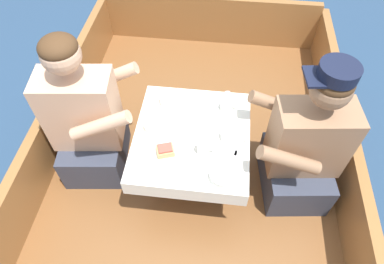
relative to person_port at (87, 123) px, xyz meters
The scene contains 21 objects.
ground_plane 0.91m from the person_port, ahead, with size 60.00×60.00×0.00m, color navy.
boat_deck 0.82m from the person_port, ahead, with size 1.91×3.01×0.26m, color brown.
gunwale_port 0.38m from the person_port, 165.50° to the right, with size 0.06×3.01×0.36m, color #936033.
gunwale_starboard 1.56m from the person_port, ahead, with size 0.06×3.01×0.36m, color #936033.
bow_coaming 1.54m from the person_port, 66.01° to the left, with size 1.79×0.06×0.42m, color #936033.
cockpit_table 0.62m from the person_port, ahead, with size 0.64×0.70×0.42m.
person_port is the anchor object (origin of this frame).
person_starboard 1.24m from the person_port, ahead, with size 0.56×0.49×0.98m.
plate_sandwich 0.53m from the person_port, 20.40° to the right, with size 0.18×0.18×0.01m.
plate_bread 0.66m from the person_port, ahead, with size 0.22×0.22×0.01m.
sandwich 0.53m from the person_port, 20.40° to the right, with size 0.11×0.10×0.05m.
bowl_port_near 0.51m from the person_port, 22.81° to the left, with size 0.14×0.14×0.04m.
bowl_starboard_near 0.86m from the person_port, 20.49° to the right, with size 0.13×0.13×0.04m.
bowl_center_far 0.85m from the person_port, ahead, with size 0.14×0.14×0.04m.
bowl_port_far 0.41m from the person_port, ahead, with size 0.13×0.13×0.04m.
coffee_cup_port 0.82m from the person_port, 12.27° to the left, with size 0.11×0.08×0.06m.
coffee_cup_starboard 0.71m from the person_port, 12.05° to the right, with size 0.10×0.07×0.07m.
utensil_spoon_starboard 0.82m from the person_port, 20.43° to the left, with size 0.15×0.11×0.01m.
utensil_knife_port 0.68m from the person_port, 21.31° to the right, with size 0.06×0.17×0.00m.
utensil_fork_starboard 0.88m from the person_port, 12.44° to the right, with size 0.05×0.17×0.00m.
utensil_knife_starboard 0.40m from the person_port, 15.33° to the right, with size 0.15×0.10×0.00m.
Camera 1 is at (0.13, -1.12, 2.18)m, focal length 32.00 mm.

